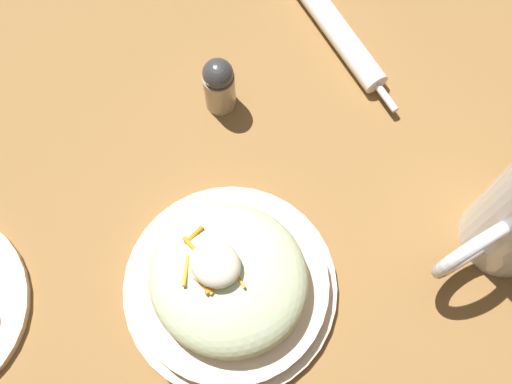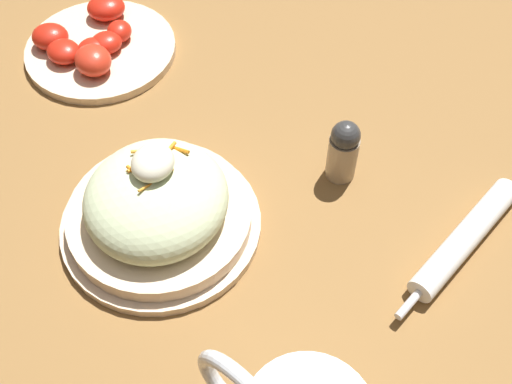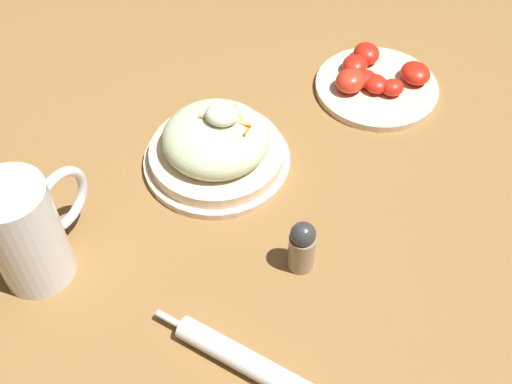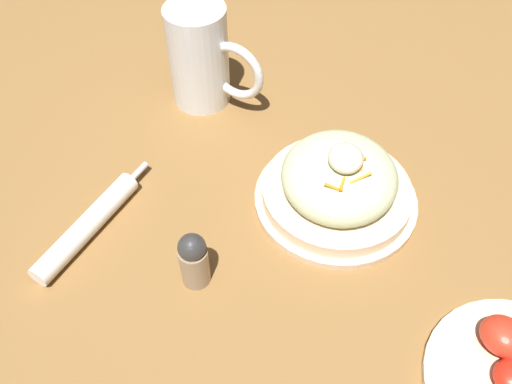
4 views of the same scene
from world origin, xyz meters
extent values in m
plane|color=olive|center=(0.00, 0.00, 0.00)|extent=(1.43, 1.43, 0.00)
cylinder|color=beige|center=(0.00, -0.08, 0.01)|extent=(0.21, 0.21, 0.01)
cylinder|color=beige|center=(0.00, -0.08, 0.02)|extent=(0.20, 0.20, 0.02)
ellipsoid|color=beige|center=(0.00, -0.08, 0.05)|extent=(0.15, 0.15, 0.07)
cylinder|color=orange|center=(-0.02, -0.09, 0.09)|extent=(0.02, 0.03, 0.01)
cylinder|color=orange|center=(-0.03, -0.10, 0.08)|extent=(0.02, 0.03, 0.01)
cylinder|color=orange|center=(0.00, -0.10, 0.09)|extent=(0.01, 0.02, 0.01)
cylinder|color=orange|center=(-0.01, -0.10, 0.09)|extent=(0.02, 0.01, 0.01)
cylinder|color=orange|center=(-0.05, -0.07, 0.08)|extent=(0.01, 0.02, 0.01)
cylinder|color=orange|center=(-0.02, -0.07, 0.09)|extent=(0.01, 0.02, 0.01)
cylinder|color=orange|center=(-0.04, -0.08, 0.08)|extent=(0.02, 0.01, 0.00)
cylinder|color=orange|center=(0.01, -0.08, 0.09)|extent=(0.02, 0.01, 0.01)
ellipsoid|color=#EFEACC|center=(-0.01, -0.08, 0.10)|extent=(0.05, 0.04, 0.03)
torus|color=white|center=(0.18, 0.07, 0.07)|extent=(0.05, 0.09, 0.09)
cylinder|color=white|center=(-0.07, 0.23, 0.01)|extent=(0.17, 0.10, 0.03)
cylinder|color=silver|center=(0.02, 0.19, 0.01)|extent=(0.04, 0.02, 0.01)
cylinder|color=gray|center=(-0.13, 0.09, 0.03)|extent=(0.03, 0.03, 0.06)
sphere|color=#333333|center=(-0.13, 0.09, 0.07)|extent=(0.03, 0.03, 0.03)
camera|label=1|loc=(0.09, -0.17, 0.67)|focal=47.02mm
camera|label=2|loc=(0.34, 0.13, 0.58)|focal=45.46mm
camera|label=3|loc=(-0.11, 0.55, 0.69)|focal=44.68mm
camera|label=4|loc=(-0.46, -0.01, 0.56)|focal=37.80mm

